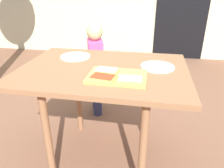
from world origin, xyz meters
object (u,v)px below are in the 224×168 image
object	(u,v)px
pizza_slice_near_left	(103,77)
pizza_slice_near_right	(130,79)
child_left	(96,66)
pizza_slice_far_left	(106,70)
plate_white_right	(157,67)
dining_table	(103,80)
cutting_board	(117,77)
plate_white_left	(75,56)

from	to	relation	value
pizza_slice_near_left	pizza_slice_near_right	world-z (taller)	same
child_left	pizza_slice_far_left	bearing A→B (deg)	-70.22
pizza_slice_near_left	plate_white_right	xyz separation A→B (m)	(0.32, 0.30, -0.02)
dining_table	child_left	xyz separation A→B (m)	(-0.23, 0.66, -0.15)
pizza_slice_near_left	plate_white_right	distance (m)	0.43
dining_table	cutting_board	world-z (taller)	cutting_board
pizza_slice_far_left	pizza_slice_near_right	distance (m)	0.20
pizza_slice_far_left	plate_white_right	distance (m)	0.37
dining_table	child_left	world-z (taller)	child_left
pizza_slice_far_left	child_left	distance (m)	0.86
pizza_slice_far_left	pizza_slice_near_right	size ratio (longest dim) A/B	1.03
cutting_board	child_left	size ratio (longest dim) A/B	0.37
plate_white_left	plate_white_right	world-z (taller)	same
pizza_slice_near_left	child_left	distance (m)	0.96
cutting_board	plate_white_left	world-z (taller)	cutting_board
dining_table	plate_white_left	size ratio (longest dim) A/B	4.90
dining_table	pizza_slice_far_left	xyz separation A→B (m)	(0.05, -0.11, 0.12)
pizza_slice_near_left	pizza_slice_near_right	xyz separation A→B (m)	(0.16, -0.00, 0.00)
plate_white_left	child_left	size ratio (longest dim) A/B	0.24
pizza_slice_far_left	plate_white_right	size ratio (longest dim) A/B	0.67
pizza_slice_far_left	plate_white_right	world-z (taller)	pizza_slice_far_left
pizza_slice_near_left	cutting_board	bearing A→B (deg)	40.69
plate_white_left	pizza_slice_far_left	bearing A→B (deg)	-43.87
dining_table	pizza_slice_near_left	size ratio (longest dim) A/B	7.14
plate_white_left	plate_white_right	bearing A→B (deg)	-10.26
plate_white_right	child_left	xyz separation A→B (m)	(-0.59, 0.58, -0.24)
pizza_slice_near_right	plate_white_left	xyz separation A→B (m)	(-0.47, 0.41, -0.02)
pizza_slice_far_left	child_left	world-z (taller)	child_left
child_left	pizza_slice_near_left	bearing A→B (deg)	-72.47
dining_table	cutting_board	size ratio (longest dim) A/B	3.21
plate_white_left	dining_table	bearing A→B (deg)	-35.76
cutting_board	child_left	xyz separation A→B (m)	(-0.35, 0.81, -0.25)
plate_white_left	cutting_board	bearing A→B (deg)	-41.72
dining_table	pizza_slice_near_right	xyz separation A→B (m)	(0.21, -0.22, 0.12)
plate_white_right	pizza_slice_far_left	bearing A→B (deg)	-149.75
plate_white_right	child_left	bearing A→B (deg)	135.58
pizza_slice_far_left	plate_white_left	size ratio (longest dim) A/B	0.67
pizza_slice_near_left	child_left	size ratio (longest dim) A/B	0.17
plate_white_left	child_left	distance (m)	0.53
pizza_slice_far_left	plate_white_left	bearing A→B (deg)	136.13
dining_table	pizza_slice_far_left	distance (m)	0.17
cutting_board	pizza_slice_far_left	size ratio (longest dim) A/B	2.28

